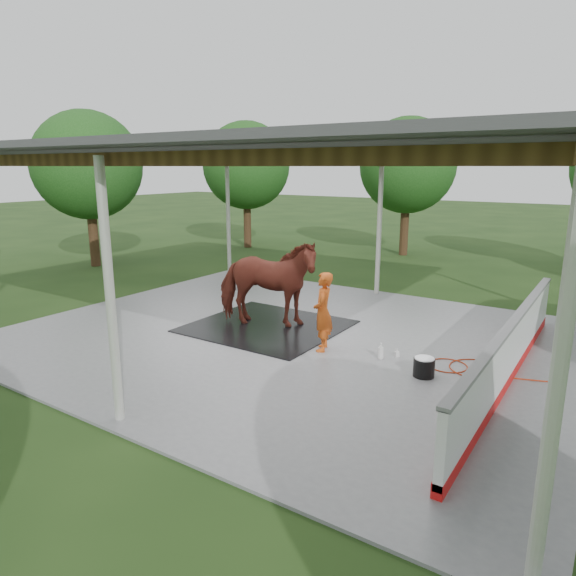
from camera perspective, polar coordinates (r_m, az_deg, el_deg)
The scene contains 12 objects.
ground at distance 11.61m, azimuth 0.30°, elevation -5.51°, with size 100.00×100.00×0.00m, color #1E3814.
concrete_slab at distance 11.60m, azimuth 0.30°, elevation -5.39°, with size 12.00×10.00×0.05m, color slate.
pavilion_structure at distance 10.99m, azimuth 0.33°, elevation 14.46°, with size 12.60×10.60×4.05m.
dasher_board at distance 9.82m, azimuth 23.52°, elevation -6.57°, with size 0.16×8.00×1.15m.
tree_belt at distance 11.60m, azimuth 4.11°, elevation 13.49°, with size 28.00×28.00×5.80m.
rubber_mat at distance 12.21m, azimuth -2.34°, elevation -4.25°, with size 3.36×3.15×0.03m, color black.
horse at distance 11.94m, azimuth -2.39°, elevation 0.54°, with size 1.11×2.45×2.07m, color maroon.
handler at distance 10.48m, azimuth 3.90°, elevation -2.66°, with size 0.60×0.39×1.64m, color #C24B14.
wash_bucket at distance 9.67m, azimuth 14.87°, elevation -8.47°, with size 0.38×0.38×0.35m.
soap_bottle_a at distance 10.33m, azimuth 10.27°, elevation -6.90°, with size 0.13×0.13×0.33m, color silver.
soap_bottle_b at distance 10.52m, azimuth 12.02°, elevation -7.06°, with size 0.08×0.08×0.18m, color #338CD8.
hose_coil at distance 10.34m, azimuth 19.27°, elevation -8.36°, with size 2.21×1.01×0.02m.
Camera 1 is at (6.01, -9.19, 3.75)m, focal length 32.00 mm.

